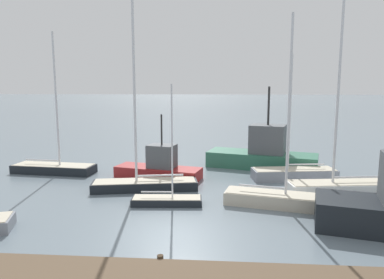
# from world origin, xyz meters

# --- Properties ---
(ground_plane) EXTENTS (600.00, 600.00, 0.00)m
(ground_plane) POSITION_xyz_m (0.00, 0.00, 0.00)
(ground_plane) COLOR slate
(dock_pier) EXTENTS (23.13, 2.29, 0.50)m
(dock_pier) POSITION_xyz_m (0.00, -4.37, 0.21)
(dock_pier) COLOR brown
(dock_pier) RESTS_ON ground_plane
(sailboat_0) EXTENTS (6.63, 2.51, 10.87)m
(sailboat_0) POSITION_xyz_m (-10.83, 10.75, 0.50)
(sailboat_0) COLOR black
(sailboat_0) RESTS_ON ground_plane
(sailboat_1) EXTENTS (4.11, 1.47, 6.93)m
(sailboat_1) POSITION_xyz_m (-0.79, 3.91, 0.32)
(sailboat_1) COLOR black
(sailboat_1) RESTS_ON ground_plane
(sailboat_2) EXTENTS (6.27, 2.57, 9.06)m
(sailboat_2) POSITION_xyz_m (7.73, 10.17, 0.50)
(sailboat_2) COLOR gray
(sailboat_2) RESTS_ON ground_plane
(sailboat_3) EXTENTS (7.09, 2.87, 13.43)m
(sailboat_3) POSITION_xyz_m (-2.69, 6.76, 0.62)
(sailboat_3) COLOR black
(sailboat_3) RESTS_ON ground_plane
(sailboat_4) EXTENTS (7.01, 2.67, 12.15)m
(sailboat_4) POSITION_xyz_m (10.10, 7.21, 0.56)
(sailboat_4) COLOR white
(sailboat_4) RESTS_ON ground_plane
(sailboat_7) EXTENTS (6.11, 2.96, 10.65)m
(sailboat_7) POSITION_xyz_m (5.53, 4.13, 0.52)
(sailboat_7) COLOR #BCB29E
(sailboat_7) RESTS_ON ground_plane
(fishing_boat_0) EXTENTS (9.44, 5.37, 6.79)m
(fishing_boat_0) POSITION_xyz_m (5.94, 13.78, 1.21)
(fishing_boat_0) COLOR #2D6B51
(fishing_boat_0) RESTS_ON ground_plane
(fishing_boat_2) EXTENTS (6.73, 3.51, 4.78)m
(fishing_boat_2) POSITION_xyz_m (-2.23, 9.84, 0.83)
(fishing_boat_2) COLOR maroon
(fishing_boat_2) RESTS_ON ground_plane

